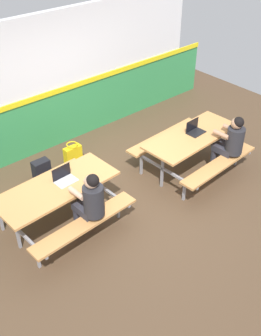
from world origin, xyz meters
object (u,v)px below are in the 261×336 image
at_px(laptop_dark, 195,130).
at_px(backpack_dark, 42,171).
at_px(picnic_table_right, 191,143).
at_px(student_further, 231,141).
at_px(student_nearer, 90,201).
at_px(tote_bag_bright, 73,155).
at_px(picnic_table_left, 58,195).
at_px(laptop_silver, 64,178).

distance_m(laptop_dark, backpack_dark, 2.81).
bearing_deg(picnic_table_right, student_further, -53.04).
xyz_separation_m(student_nearer, tote_bag_bright, (0.88, 1.80, -0.51)).
relative_size(picnic_table_left, picnic_table_right, 1.00).
height_order(student_further, laptop_silver, student_further).
relative_size(student_nearer, backpack_dark, 2.74).
relative_size(laptop_dark, tote_bag_bright, 0.77).
bearing_deg(student_further, laptop_silver, 162.37).
height_order(student_nearer, laptop_dark, student_nearer).
distance_m(laptop_silver, backpack_dark, 1.25).
relative_size(laptop_dark, backpack_dark, 0.75).
distance_m(student_further, tote_bag_bright, 2.89).
xyz_separation_m(picnic_table_right, student_further, (0.40, -0.54, 0.13)).
bearing_deg(picnic_table_right, picnic_table_left, 173.04).
height_order(picnic_table_right, backpack_dark, picnic_table_right).
xyz_separation_m(student_nearer, student_further, (2.80, -0.31, 0.00)).
relative_size(picnic_table_left, student_nearer, 1.56).
bearing_deg(picnic_table_left, tote_bag_bright, 49.09).
xyz_separation_m(laptop_dark, backpack_dark, (-2.36, 1.41, -0.57)).
xyz_separation_m(student_nearer, backpack_dark, (0.14, 1.69, -0.49)).
relative_size(picnic_table_left, student_further, 1.56).
bearing_deg(backpack_dark, tote_bag_bright, 8.60).
distance_m(student_nearer, student_further, 2.81).
relative_size(picnic_table_right, student_further, 1.56).
relative_size(picnic_table_right, backpack_dark, 4.28).
relative_size(picnic_table_left, laptop_silver, 5.71).
distance_m(picnic_table_right, backpack_dark, 2.70).
bearing_deg(tote_bag_bright, backpack_dark, -171.40).
bearing_deg(laptop_dark, student_nearer, -173.76).
bearing_deg(student_nearer, picnic_table_right, 5.52).
bearing_deg(laptop_silver, student_nearer, -86.44).
bearing_deg(student_further, picnic_table_left, 164.10).
distance_m(picnic_table_right, laptop_silver, 2.46).
distance_m(laptop_dark, tote_bag_bright, 2.30).
xyz_separation_m(picnic_table_right, laptop_dark, (0.11, 0.04, 0.21)).
bearing_deg(laptop_dark, laptop_silver, 172.82).
distance_m(picnic_table_left, laptop_silver, 0.27).
xyz_separation_m(laptop_silver, laptop_dark, (2.54, -0.32, 0.00)).
bearing_deg(student_further, student_nearer, 173.73).
relative_size(picnic_table_right, student_nearer, 1.56).
xyz_separation_m(student_further, laptop_dark, (-0.30, 0.58, 0.08)).
bearing_deg(backpack_dark, student_further, -36.91).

